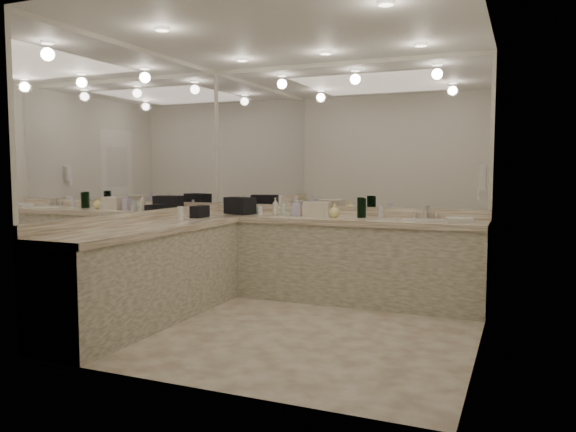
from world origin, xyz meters
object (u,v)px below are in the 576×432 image
at_px(sink, 422,221).
at_px(wall_phone, 483,177).
at_px(black_toiletry_bag, 240,206).
at_px(hand_towel, 459,220).
at_px(soap_bottle_b, 297,206).
at_px(soap_bottle_c, 334,210).
at_px(cream_cosmetic_case, 317,209).
at_px(soap_bottle_a, 275,206).

xyz_separation_m(sink, wall_phone, (0.61, -0.50, 0.46)).
distance_m(black_toiletry_bag, hand_towel, 2.42).
relative_size(hand_towel, soap_bottle_b, 1.22).
height_order(hand_towel, soap_bottle_c, soap_bottle_c).
distance_m(sink, cream_cosmetic_case, 1.15).
bearing_deg(soap_bottle_a, sink, -0.52).
bearing_deg(hand_towel, soap_bottle_c, 178.89).
height_order(soap_bottle_a, soap_bottle_b, soap_bottle_b).
height_order(wall_phone, soap_bottle_c, wall_phone).
height_order(sink, soap_bottle_b, soap_bottle_b).
distance_m(soap_bottle_a, soap_bottle_b, 0.26).
relative_size(hand_towel, soap_bottle_a, 1.30).
xyz_separation_m(hand_towel, soap_bottle_c, (-1.29, 0.03, 0.05)).
bearing_deg(soap_bottle_a, wall_phone, -12.97).
height_order(sink, black_toiletry_bag, black_toiletry_bag).
distance_m(wall_phone, cream_cosmetic_case, 1.87).
distance_m(soap_bottle_a, soap_bottle_c, 0.70).
bearing_deg(wall_phone, soap_bottle_c, 162.00).
relative_size(sink, black_toiletry_bag, 1.35).
distance_m(sink, soap_bottle_c, 0.93).
bearing_deg(soap_bottle_b, hand_towel, -1.87).
distance_m(sink, soap_bottle_b, 1.38).
relative_size(sink, soap_bottle_a, 2.25).
bearing_deg(soap_bottle_b, black_toiletry_bag, -173.78).
height_order(wall_phone, cream_cosmetic_case, wall_phone).
bearing_deg(black_toiletry_bag, soap_bottle_b, 6.22).
distance_m(hand_towel, soap_bottle_a, 2.00).
height_order(sink, cream_cosmetic_case, cream_cosmetic_case).
height_order(black_toiletry_bag, soap_bottle_a, soap_bottle_a).
bearing_deg(sink, soap_bottle_c, -179.88).
bearing_deg(black_toiletry_bag, sink, 1.23).
relative_size(sink, hand_towel, 1.73).
distance_m(black_toiletry_bag, soap_bottle_a, 0.42).
bearing_deg(black_toiletry_bag, soap_bottle_c, 2.15).
bearing_deg(hand_towel, cream_cosmetic_case, 177.27).
bearing_deg(soap_bottle_c, hand_towel, -1.11).
xyz_separation_m(soap_bottle_b, soap_bottle_c, (0.44, -0.03, -0.03)).
distance_m(black_toiletry_bag, cream_cosmetic_case, 0.91).
relative_size(wall_phone, cream_cosmetic_case, 0.85).
distance_m(wall_phone, soap_bottle_c, 1.65).
distance_m(soap_bottle_b, soap_bottle_c, 0.45).
xyz_separation_m(sink, cream_cosmetic_case, (-1.14, 0.05, 0.09)).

